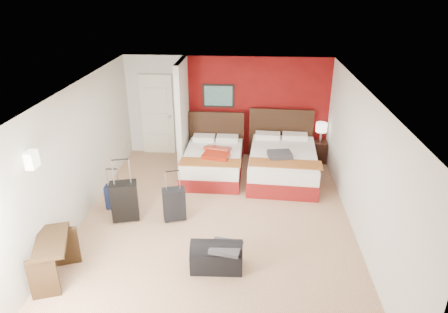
# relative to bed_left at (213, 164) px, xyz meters

# --- Properties ---
(ground) EXTENTS (6.50, 6.50, 0.00)m
(ground) POSITION_rel_bed_left_xyz_m (0.24, -2.00, -0.28)
(ground) COLOR tan
(ground) RESTS_ON ground
(room_walls) EXTENTS (5.02, 6.52, 2.50)m
(room_walls) POSITION_rel_bed_left_xyz_m (-1.17, -0.58, 0.98)
(room_walls) COLOR silver
(room_walls) RESTS_ON ground
(red_accent_panel) EXTENTS (3.50, 0.04, 2.50)m
(red_accent_panel) POSITION_rel_bed_left_xyz_m (0.99, 1.23, 0.97)
(red_accent_panel) COLOR maroon
(red_accent_panel) RESTS_ON ground
(partition_wall) EXTENTS (0.12, 1.20, 2.50)m
(partition_wall) POSITION_rel_bed_left_xyz_m (-0.76, 0.61, 0.97)
(partition_wall) COLOR silver
(partition_wall) RESTS_ON ground
(entry_door) EXTENTS (0.82, 0.06, 2.05)m
(entry_door) POSITION_rel_bed_left_xyz_m (-1.51, 1.20, 0.75)
(entry_door) COLOR silver
(entry_door) RESTS_ON ground
(bed_left) EXTENTS (1.32, 1.87, 0.55)m
(bed_left) POSITION_rel_bed_left_xyz_m (0.00, 0.00, 0.00)
(bed_left) COLOR white
(bed_left) RESTS_ON ground
(bed_right) EXTENTS (1.61, 2.20, 0.63)m
(bed_right) POSITION_rel_bed_left_xyz_m (1.58, -0.05, 0.04)
(bed_right) COLOR silver
(bed_right) RESTS_ON ground
(red_suitcase_open) EXTENTS (0.72, 0.88, 0.10)m
(red_suitcase_open) POSITION_rel_bed_left_xyz_m (0.10, -0.10, 0.33)
(red_suitcase_open) COLOR #9F210D
(red_suitcase_open) RESTS_ON bed_left
(jacket_bundle) EXTENTS (0.55, 0.46, 0.12)m
(jacket_bundle) POSITION_rel_bed_left_xyz_m (1.48, -0.35, 0.42)
(jacket_bundle) COLOR #3D3D42
(jacket_bundle) RESTS_ON bed_right
(nightstand) EXTENTS (0.40, 0.40, 0.51)m
(nightstand) POSITION_rel_bed_left_xyz_m (2.55, 0.93, -0.02)
(nightstand) COLOR black
(nightstand) RESTS_ON ground
(table_lamp) EXTENTS (0.30, 0.30, 0.49)m
(table_lamp) POSITION_rel_bed_left_xyz_m (2.55, 0.93, 0.48)
(table_lamp) COLOR silver
(table_lamp) RESTS_ON nightstand
(suitcase_black) EXTENTS (0.55, 0.42, 0.73)m
(suitcase_black) POSITION_rel_bed_left_xyz_m (-1.45, -1.99, 0.09)
(suitcase_black) COLOR black
(suitcase_black) RESTS_ON ground
(suitcase_charcoal) EXTENTS (0.47, 0.36, 0.61)m
(suitcase_charcoal) POSITION_rel_bed_left_xyz_m (-0.54, -1.93, 0.03)
(suitcase_charcoal) COLOR black
(suitcase_charcoal) RESTS_ON ground
(suitcase_navy) EXTENTS (0.35, 0.22, 0.47)m
(suitcase_navy) POSITION_rel_bed_left_xyz_m (-1.78, -1.63, -0.04)
(suitcase_navy) COLOR #101932
(suitcase_navy) RESTS_ON ground
(duffel_bag) EXTENTS (0.82, 0.46, 0.41)m
(duffel_bag) POSITION_rel_bed_left_xyz_m (0.36, -3.27, -0.07)
(duffel_bag) COLOR black
(duffel_bag) RESTS_ON ground
(jacket_draped) EXTENTS (0.52, 0.47, 0.06)m
(jacket_draped) POSITION_rel_bed_left_xyz_m (0.51, -3.32, 0.16)
(jacket_draped) COLOR #3B3B40
(jacket_draped) RESTS_ON duffel_bag
(desk) EXTENTS (0.69, 0.96, 0.72)m
(desk) POSITION_rel_bed_left_xyz_m (-2.00, -3.69, 0.08)
(desk) COLOR #301F10
(desk) RESTS_ON ground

